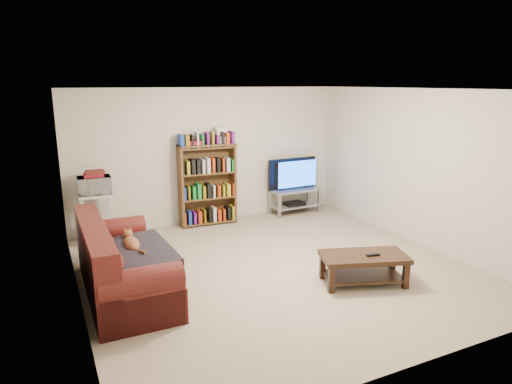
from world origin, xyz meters
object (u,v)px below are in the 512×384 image
sofa (118,269)px  bookshelf (207,184)px  coffee_table (364,263)px  tv_stand (295,197)px

sofa → bookshelf: (1.91, 2.17, 0.42)m
coffee_table → sofa: bearing=178.8°
bookshelf → tv_stand: bearing=0.5°
tv_stand → bookshelf: bookshelf is taller
sofa → coffee_table: (2.83, -1.04, -0.05)m
sofa → bookshelf: 2.92m
tv_stand → bookshelf: size_ratio=0.67×
sofa → coffee_table: bearing=-20.0°
bookshelf → sofa: bearing=-128.5°
sofa → tv_stand: (3.66, 2.10, 0.01)m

